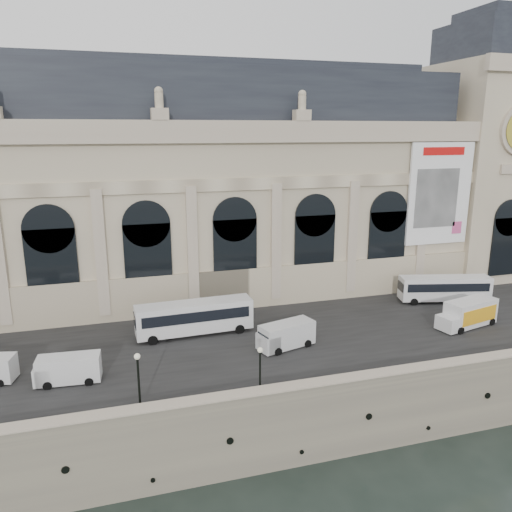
% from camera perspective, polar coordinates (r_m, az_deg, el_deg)
% --- Properties ---
extents(ground, '(260.00, 260.00, 0.00)m').
position_cam_1_polar(ground, '(46.22, 10.16, -21.75)').
color(ground, black).
rests_on(ground, ground).
extents(quay, '(160.00, 70.00, 6.00)m').
position_cam_1_polar(quay, '(74.34, -1.79, -4.61)').
color(quay, gray).
rests_on(quay, ground).
extents(street, '(160.00, 24.00, 0.06)m').
position_cam_1_polar(street, '(54.50, 3.84, -8.42)').
color(street, '#2D2D2D').
rests_on(street, quay).
extents(parapet, '(160.00, 1.40, 1.21)m').
position_cam_1_polar(parapet, '(43.16, 10.19, -14.17)').
color(parapet, gray).
rests_on(parapet, quay).
extents(museum, '(69.00, 18.70, 29.10)m').
position_cam_1_polar(museum, '(65.44, -6.09, 7.77)').
color(museum, beige).
rests_on(museum, quay).
extents(clock_pavilion, '(13.00, 14.72, 36.70)m').
position_cam_1_polar(clock_pavilion, '(80.05, 24.22, 10.44)').
color(clock_pavilion, beige).
rests_on(clock_pavilion, quay).
extents(bus_left, '(12.29, 3.21, 3.59)m').
position_cam_1_polar(bus_left, '(52.90, -7.06, -6.91)').
color(bus_left, silver).
rests_on(bus_left, quay).
extents(bus_right, '(11.41, 4.90, 3.30)m').
position_cam_1_polar(bus_right, '(66.61, 20.74, -3.43)').
color(bus_right, silver).
rests_on(bus_right, quay).
extents(van_b, '(5.51, 2.55, 2.39)m').
position_cam_1_polar(van_b, '(46.37, -20.99, -12.02)').
color(van_b, silver).
rests_on(van_b, quay).
extents(van_c, '(6.14, 3.63, 2.57)m').
position_cam_1_polar(van_c, '(49.73, 3.21, -9.10)').
color(van_c, silver).
rests_on(van_c, quay).
extents(box_truck, '(7.71, 3.99, 2.97)m').
position_cam_1_polar(box_truck, '(59.50, 23.05, -6.09)').
color(box_truck, silver).
rests_on(box_truck, quay).
extents(lamp_left, '(0.48, 0.48, 4.70)m').
position_cam_1_polar(lamp_left, '(40.15, -13.25, -13.85)').
color(lamp_left, black).
rests_on(lamp_left, quay).
extents(lamp_right, '(0.44, 0.44, 4.30)m').
position_cam_1_polar(lamp_right, '(40.96, 0.46, -13.16)').
color(lamp_right, black).
rests_on(lamp_right, quay).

